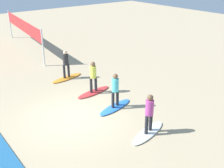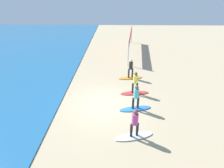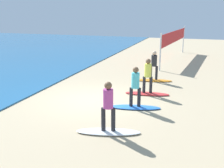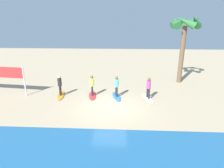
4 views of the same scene
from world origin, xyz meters
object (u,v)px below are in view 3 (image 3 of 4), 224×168
surfer_blue (135,84)px  surfer_orange (154,63)px  surfboard_white (108,132)px  surfboard_orange (153,80)px  surfer_white (108,103)px  surfboard_red (147,94)px  surfer_red (148,73)px  surfboard_blue (135,107)px  volleyball_net (174,38)px

surfer_blue → surfer_orange: same height
surfboard_white → surfer_orange: 7.15m
surfer_blue → surfboard_orange: surfer_blue is taller
surfboard_white → surfer_white: bearing=-0.0°
surfboard_red → surfer_red: 0.99m
surfboard_red → surfer_orange: size_ratio=1.28×
surfer_blue → surfer_white: bearing=173.2°
surfboard_red → surfboard_blue: bearing=78.5°
surfer_blue → surfer_orange: (4.59, 0.00, 0.00)m
surfboard_white → surfer_orange: size_ratio=1.28×
surfer_red → surfer_blue: bearing=176.1°
surfer_white → surfboard_blue: bearing=-6.8°
surfer_red → volleyball_net: volleyball_net is taller
surfboard_blue → surfer_red: surfer_red is taller
surfboard_orange → surfer_blue: bearing=80.3°
surfboard_orange → surfer_orange: bearing=-9.7°
surfer_blue → volleyball_net: size_ratio=0.18×
surfer_white → surfer_orange: bearing=-2.4°
surfer_red → surfer_orange: size_ratio=1.00×
surfer_blue → surfboard_red: 2.22m
surfer_red → volleyball_net: (9.94, -0.28, 0.75)m
surfboard_red → surfer_red: (0.00, 0.00, 0.99)m
surfboard_white → surfer_red: 4.60m
surfer_orange → volleyball_net: bearing=-3.3°
surfboard_blue → surfboard_white: bearing=71.1°
surfboard_white → surfboard_blue: size_ratio=1.00×
surfboard_blue → volleyball_net: volleyball_net is taller
surfboard_white → surfer_white: (0.00, 0.00, 0.99)m
surfboard_white → surfboard_red: 4.49m
surfboard_red → surfboard_orange: bearing=-94.7°
surfer_white → surfboard_red: surfer_white is taller
volleyball_net → surfer_white: bearing=177.2°
surfboard_white → surfboard_orange: (7.07, -0.29, 0.00)m
surfer_orange → surfer_red: bearing=-177.0°
surfboard_red → surfboard_orange: same height
surfboard_white → surfboard_orange: bearing=-107.1°
surfboard_blue → surfer_blue: (0.00, 0.00, 0.99)m
surfer_orange → surfboard_orange: bearing=-90.0°
surfboard_red → surfer_red: bearing=-0.0°
surfer_white → volleyball_net: volleyball_net is taller
surfer_white → surfboard_white: bearing=0.0°
surfboard_orange → surfboard_white: bearing=77.9°
surfboard_red → volleyball_net: 10.09m
surfboard_blue → surfboard_red: 1.99m
surfboard_orange → surfer_orange: 0.99m
surfboard_blue → surfer_orange: bearing=-102.1°
surfboard_white → surfer_orange: bearing=-107.1°
surfboard_white → volleyball_net: (14.41, -0.71, 1.74)m
surfer_white → surfer_red: 4.49m
surfboard_white → surfboard_red: same height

